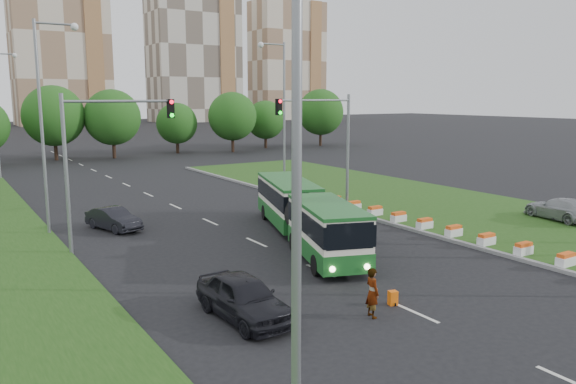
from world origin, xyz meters
TOP-DOWN VIEW (x-y plane):
  - ground at (0.00, 0.00)m, footprint 360.00×360.00m
  - grass_median at (13.00, 8.00)m, footprint 14.00×60.00m
  - median_kerb at (6.05, 8.00)m, footprint 0.30×60.00m
  - lane_markings at (-3.00, 20.00)m, footprint 0.20×100.00m
  - flower_planters at (6.70, 1.90)m, footprint 1.10×20.30m
  - traffic_mast_median at (4.78, 10.00)m, footprint 5.76×0.32m
  - traffic_mast_left at (-10.38, 9.00)m, footprint 5.76×0.32m
  - street_lamps at (-3.00, 10.00)m, footprint 36.00×60.00m
  - tree_line at (10.00, 55.00)m, footprint 120.00×8.00m
  - apartment_tower_ceast at (15.00, 150.00)m, footprint 25.00×15.00m
  - apartment_tower_east at (55.00, 150.00)m, footprint 27.00×15.00m
  - midrise_east at (90.00, 150.00)m, footprint 24.00×14.00m
  - articulated_bus at (-0.79, 5.06)m, footprint 2.35×15.05m
  - car_left_near at (-8.58, -3.08)m, footprint 2.06×4.73m
  - car_left_far at (-8.75, 13.09)m, footprint 2.59×4.27m
  - car_median at (15.69, 0.11)m, footprint 2.75×5.10m
  - pedestrian at (-4.62, -5.40)m, footprint 0.54×0.73m
  - shopping_trolley at (-3.17, -4.93)m, footprint 0.32×0.34m

SIDE VIEW (x-z plane):
  - ground at x=0.00m, z-range 0.00..0.00m
  - lane_markings at x=-3.00m, z-range -0.01..0.01m
  - grass_median at x=13.00m, z-range 0.00..0.15m
  - median_kerb at x=6.05m, z-range 0.00..0.18m
  - shopping_trolley at x=-3.17m, z-range 0.00..0.55m
  - flower_planters at x=6.70m, z-range 0.15..0.75m
  - car_left_far at x=-8.75m, z-range 0.00..1.33m
  - car_left_near at x=-8.58m, z-range 0.00..1.59m
  - car_median at x=15.69m, z-range 0.15..1.56m
  - pedestrian at x=-4.62m, z-range 0.00..1.82m
  - articulated_bus at x=-0.79m, z-range 0.28..2.76m
  - tree_line at x=10.00m, z-range 0.00..9.00m
  - traffic_mast_median at x=4.78m, z-range 1.35..9.35m
  - traffic_mast_left at x=-10.38m, z-range 1.35..9.35m
  - street_lamps at x=-3.00m, z-range 0.00..12.00m
  - midrise_east at x=90.00m, z-range 0.00..40.00m
  - apartment_tower_east at x=55.00m, z-range 0.00..47.00m
  - apartment_tower_ceast at x=15.00m, z-range 0.00..50.00m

